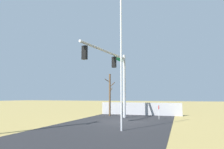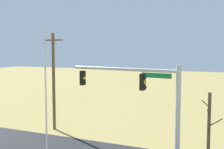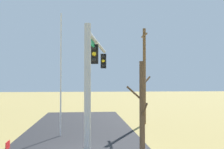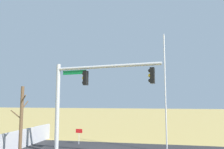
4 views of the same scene
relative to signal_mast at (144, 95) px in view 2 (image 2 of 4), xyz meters
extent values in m
cylinder|color=#B2B5BA|center=(2.00, -0.33, -1.26)|extent=(0.28, 0.28, 6.10)
cylinder|color=#B2B5BA|center=(-1.54, 0.26, 1.44)|extent=(7.13, 1.38, 0.20)
cube|color=#0F7238|center=(0.73, -0.12, 1.16)|extent=(1.78, 0.33, 0.28)
cube|color=black|center=(-0.12, 0.02, 0.74)|extent=(0.30, 0.39, 0.96)
sphere|color=black|center=(0.02, 0.00, 1.04)|extent=(0.22, 0.22, 0.22)
sphere|color=yellow|center=(0.02, 0.00, 0.74)|extent=(0.22, 0.22, 0.22)
sphere|color=black|center=(0.02, 0.00, 0.44)|extent=(0.22, 0.22, 0.22)
cube|color=black|center=(-4.52, 0.75, 0.74)|extent=(0.30, 0.39, 0.96)
sphere|color=black|center=(-4.38, 0.73, 1.04)|extent=(0.22, 0.22, 0.22)
sphere|color=yellow|center=(-4.38, 0.73, 0.74)|extent=(0.22, 0.22, 0.22)
sphere|color=black|center=(-4.38, 0.73, 0.44)|extent=(0.22, 0.22, 0.22)
cylinder|color=silver|center=(-5.36, -2.12, -0.11)|extent=(0.10, 0.10, 8.39)
cylinder|color=brown|center=(-9.65, 4.67, -0.14)|extent=(0.26, 0.26, 8.34)
cube|color=brown|center=(-9.65, 4.67, 3.43)|extent=(1.90, 0.12, 0.12)
cylinder|color=brown|center=(3.44, 1.64, -2.09)|extent=(0.20, 0.20, 4.44)
cylinder|color=brown|center=(3.81, 1.64, -1.61)|extent=(0.78, 0.07, 0.57)
cylinder|color=brown|center=(3.20, 1.84, -0.59)|extent=(0.54, 0.47, 0.39)
cylinder|color=brown|center=(3.42, 1.37, -1.04)|extent=(0.12, 0.61, 0.55)
camera|label=1|loc=(-17.01, -5.42, -2.32)|focal=32.46mm
camera|label=2|loc=(4.99, -15.76, 2.58)|focal=46.10mm
camera|label=3|loc=(12.88, -0.39, -0.60)|focal=42.21mm
camera|label=4|loc=(-4.73, 14.09, -0.71)|focal=35.53mm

